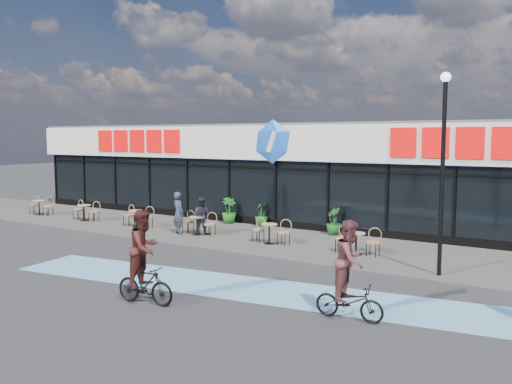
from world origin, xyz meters
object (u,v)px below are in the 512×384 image
lamp_post (443,158)px  potted_plant_right (333,221)px  bistro_set_0 (41,206)px  potted_plant_mid (261,214)px  patron_right (201,216)px  potted_plant_left (229,210)px  patron_left (178,213)px  cyclist_a (350,277)px

lamp_post → potted_plant_right: lamp_post is taller
bistro_set_0 → potted_plant_mid: 11.62m
potted_plant_mid → patron_right: (-0.95, -3.02, 0.23)m
potted_plant_left → patron_left: size_ratio=0.69×
potted_plant_right → cyclist_a: cyclist_a is taller
potted_plant_right → patron_left: bearing=-149.0°
patron_left → patron_right: (0.82, 0.42, -0.10)m
lamp_post → patron_left: bearing=174.6°
bistro_set_0 → patron_right: bearing=0.4°
patron_right → cyclist_a: 10.82m
potted_plant_left → patron_right: (0.68, -2.85, 0.16)m
bistro_set_0 → cyclist_a: size_ratio=0.69×
potted_plant_left → potted_plant_right: size_ratio=1.07×
lamp_post → patron_right: (-9.73, 1.41, -2.58)m
potted_plant_mid → patron_left: size_ratio=0.61×
bistro_set_0 → potted_plant_right: potted_plant_right is taller
patron_left → cyclist_a: 11.29m
potted_plant_left → cyclist_a: bearing=-42.6°
potted_plant_right → patron_right: 5.31m
cyclist_a → potted_plant_left: bearing=137.4°
patron_right → cyclist_a: cyclist_a is taller
potted_plant_left → potted_plant_right: 5.19m
patron_right → cyclist_a: (8.98, -6.03, 0.11)m
potted_plant_mid → potted_plant_right: (3.56, -0.22, 0.03)m
lamp_post → potted_plant_right: (-5.22, 4.21, -2.79)m
potted_plant_mid → patron_left: patron_left is taller
potted_plant_mid → cyclist_a: (8.02, -9.05, 0.34)m
potted_plant_left → potted_plant_right: (5.19, -0.06, -0.04)m
potted_plant_left → potted_plant_mid: 1.64m
bistro_set_0 → patron_right: size_ratio=1.03×
patron_left → cyclist_a: (9.80, -5.61, 0.01)m
bistro_set_0 → patron_left: 9.44m
cyclist_a → patron_right: bearing=146.1°
potted_plant_mid → potted_plant_right: size_ratio=0.95×
potted_plant_left → cyclist_a: (9.65, -8.89, 0.27)m
lamp_post → potted_plant_mid: 10.23m
potted_plant_right → patron_right: patron_right is taller
bistro_set_0 → potted_plant_left: size_ratio=1.31×
potted_plant_mid → patron_left: bearing=-117.3°
lamp_post → bistro_set_0: lamp_post is taller
potted_plant_right → potted_plant_mid: bearing=176.5°
bistro_set_0 → potted_plant_right: (14.76, 2.86, 0.09)m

